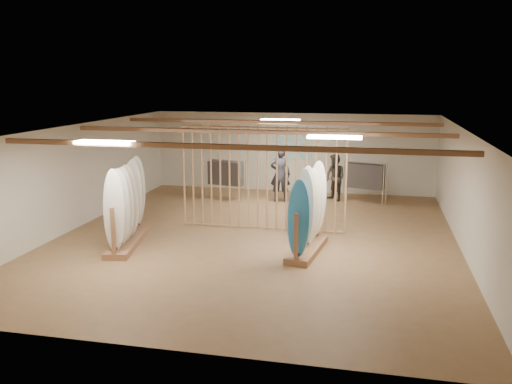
% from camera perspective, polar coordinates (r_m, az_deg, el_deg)
% --- Properties ---
extents(floor, '(12.00, 12.00, 0.00)m').
position_cam_1_polar(floor, '(13.96, 0.00, -4.82)').
color(floor, '#926C46').
rests_on(floor, ground).
extents(ceiling, '(12.00, 12.00, 0.00)m').
position_cam_1_polar(ceiling, '(13.42, 0.00, 6.70)').
color(ceiling, gray).
rests_on(ceiling, ground).
extents(wall_back, '(12.00, 0.00, 12.00)m').
position_cam_1_polar(wall_back, '(19.44, 3.80, 4.17)').
color(wall_back, beige).
rests_on(wall_back, ground).
extents(wall_front, '(12.00, 0.00, 12.00)m').
position_cam_1_polar(wall_front, '(8.06, -9.27, -7.30)').
color(wall_front, beige).
rests_on(wall_front, ground).
extents(wall_left, '(0.00, 12.00, 12.00)m').
position_cam_1_polar(wall_left, '(15.46, -18.42, 1.55)').
color(wall_left, beige).
rests_on(wall_left, ground).
extents(wall_right, '(0.00, 12.00, 12.00)m').
position_cam_1_polar(wall_right, '(13.48, 21.23, -0.12)').
color(wall_right, beige).
rests_on(wall_right, ground).
extents(ceiling_slats, '(9.50, 6.12, 0.10)m').
position_cam_1_polar(ceiling_slats, '(13.43, 0.00, 6.36)').
color(ceiling_slats, '#9B6946').
rests_on(ceiling_slats, ground).
extents(light_panels, '(1.20, 0.35, 0.06)m').
position_cam_1_polar(light_panels, '(13.42, 0.00, 6.44)').
color(light_panels, white).
rests_on(light_panels, ground).
extents(bamboo_partition, '(4.45, 0.05, 2.78)m').
position_cam_1_polar(bamboo_partition, '(14.39, 0.68, 1.43)').
color(bamboo_partition, tan).
rests_on(bamboo_partition, ground).
extents(poster, '(1.40, 0.03, 0.90)m').
position_cam_1_polar(poster, '(19.40, 3.80, 4.75)').
color(poster, '#369DBE').
rests_on(poster, ground).
extents(rack_left, '(1.05, 2.59, 2.04)m').
position_cam_1_polar(rack_left, '(13.60, -13.45, -2.55)').
color(rack_left, '#9B6946').
rests_on(rack_left, floor).
extents(rack_right, '(0.80, 2.14, 1.99)m').
position_cam_1_polar(rack_right, '(12.66, 5.45, -3.46)').
color(rack_right, '#9B6946').
rests_on(rack_right, floor).
extents(clothing_rack_a, '(1.27, 0.55, 1.38)m').
position_cam_1_polar(clothing_rack_a, '(18.11, -3.22, 1.99)').
color(clothing_rack_a, silver).
rests_on(clothing_rack_a, floor).
extents(clothing_rack_b, '(1.26, 0.67, 1.40)m').
position_cam_1_polar(clothing_rack_b, '(17.82, 11.42, 1.64)').
color(clothing_rack_b, silver).
rests_on(clothing_rack_b, floor).
extents(shopper_a, '(0.79, 0.57, 2.07)m').
position_cam_1_polar(shopper_a, '(17.77, 2.58, 2.26)').
color(shopper_a, '#2B2C34').
rests_on(shopper_a, floor).
extents(shopper_b, '(1.07, 1.06, 1.76)m').
position_cam_1_polar(shopper_b, '(18.12, 8.32, 1.83)').
color(shopper_b, '#353229').
rests_on(shopper_b, floor).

